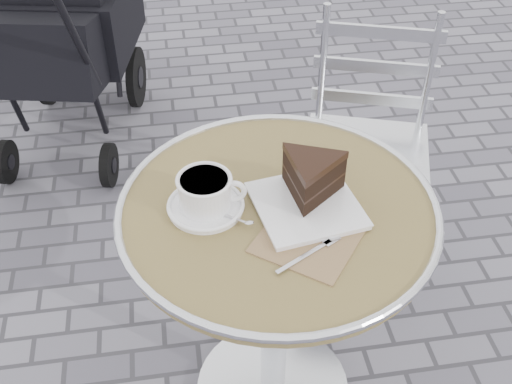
{
  "coord_description": "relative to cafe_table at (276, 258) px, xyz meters",
  "views": [
    {
      "loc": [
        -0.21,
        -1.03,
        1.68
      ],
      "look_at": [
        -0.05,
        0.0,
        0.78
      ],
      "focal_mm": 45.0,
      "sensor_mm": 36.0,
      "label": 1
    }
  ],
  "objects": [
    {
      "name": "cappuccino_set",
      "position": [
        -0.16,
        0.02,
        0.2
      ],
      "size": [
        0.17,
        0.17,
        0.08
      ],
      "rotation": [
        0.0,
        0.0,
        -0.1
      ],
      "color": "white",
      "rests_on": "cafe_table"
    },
    {
      "name": "cake_plate_set",
      "position": [
        0.07,
        0.01,
        0.22
      ],
      "size": [
        0.27,
        0.35,
        0.12
      ],
      "rotation": [
        0.0,
        0.0,
        0.16
      ],
      "color": "#8C6A4C",
      "rests_on": "cafe_table"
    },
    {
      "name": "bistro_chair",
      "position": [
        0.41,
        0.59,
        -0.03
      ],
      "size": [
        0.49,
        0.49,
        0.86
      ],
      "rotation": [
        0.0,
        0.0,
        -0.32
      ],
      "color": "silver",
      "rests_on": "ground"
    },
    {
      "name": "cafe_table",
      "position": [
        0.0,
        0.0,
        0.0
      ],
      "size": [
        0.72,
        0.72,
        0.74
      ],
      "color": "silver",
      "rests_on": "ground"
    },
    {
      "name": "baby_stroller",
      "position": [
        -0.61,
        1.44,
        -0.1
      ],
      "size": [
        0.64,
        1.06,
        1.03
      ],
      "rotation": [
        0.0,
        0.0,
        -0.21
      ],
      "color": "black",
      "rests_on": "ground"
    }
  ]
}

